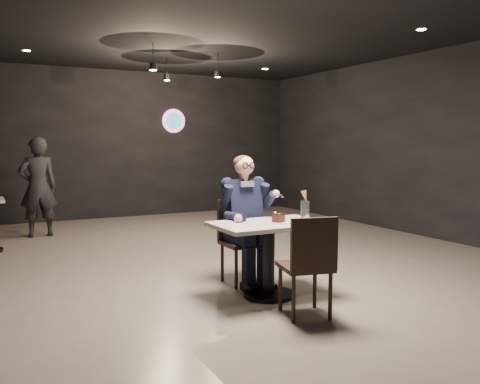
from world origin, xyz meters
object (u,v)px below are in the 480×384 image
chair_far (243,242)px  passerby (38,187)px  main_table (269,260)px  sundae_glass (305,211)px  seated_man (243,218)px  chair_near (305,265)px

chair_far → passerby: (-1.67, 4.00, 0.35)m
main_table → sundae_glass: bearing=-8.4°
chair_far → sundae_glass: sundae_glass is taller
seated_man → sundae_glass: bearing=-57.2°
seated_man → sundae_glass: (0.39, -0.61, 0.13)m
main_table → seated_man: (0.00, 0.55, 0.34)m
chair_near → seated_man: seated_man is taller
sundae_glass → passerby: (-2.06, 4.61, -0.04)m
chair_far → chair_near: same height
passerby → chair_near: bearing=104.5°
chair_near → sundae_glass: size_ratio=4.61×
chair_far → sundae_glass: size_ratio=4.61×
seated_man → sundae_glass: 0.73m
chair_near → seated_man: size_ratio=0.64×
main_table → chair_far: (0.00, 0.55, 0.09)m
chair_near → sundae_glass: (0.39, 0.57, 0.39)m
main_table → sundae_glass: (0.39, -0.06, 0.47)m
main_table → seated_man: bearing=90.0°
seated_man → passerby: (-1.67, 4.00, 0.09)m
chair_near → chair_far: bearing=102.8°
sundae_glass → main_table: bearing=171.6°
chair_near → seated_man: 1.21m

